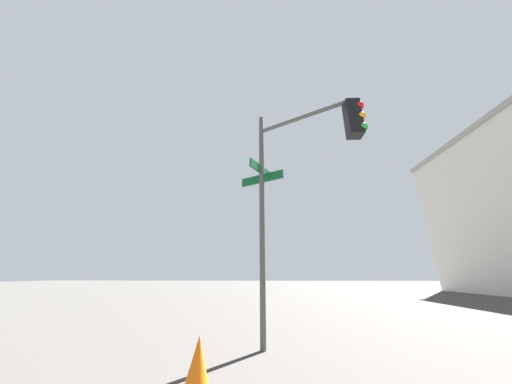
% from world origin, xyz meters
% --- Properties ---
extents(traffic_signal_near, '(1.63, 2.58, 5.13)m').
position_xyz_m(traffic_signal_near, '(-6.77, -6.26, 3.58)').
color(traffic_signal_near, '#474C47').
rests_on(traffic_signal_near, ground_plane).
extents(traffic_cone, '(0.36, 0.36, 0.66)m').
position_xyz_m(traffic_cone, '(-5.34, -7.86, 0.33)').
color(traffic_cone, orange).
rests_on(traffic_cone, ground_plane).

